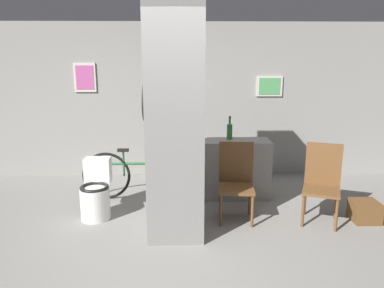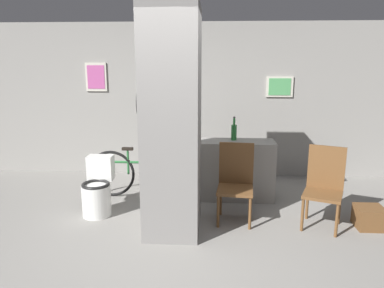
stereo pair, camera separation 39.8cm
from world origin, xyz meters
TOP-DOWN VIEW (x-y plane):
  - ground_plane at (0.00, 0.00)m, footprint 14.00×14.00m
  - wall_back at (-0.00, 2.63)m, footprint 8.00×0.09m
  - pillar_center at (-0.06, 0.46)m, footprint 0.66×0.93m
  - counter_shelf at (0.62, 1.48)m, footprint 1.35×0.44m
  - toilet at (-1.10, 0.80)m, footprint 0.37×0.53m
  - chair_near_pillar at (0.70, 0.74)m, footprint 0.47×0.47m
  - chair_by_doorway at (1.77, 0.63)m, footprint 0.57×0.57m
  - bicycle at (-0.57, 1.44)m, footprint 1.72×0.42m
  - bottle_tall at (0.71, 1.55)m, footprint 0.08×0.08m
  - floor_crate at (2.33, 0.59)m, footprint 0.32×0.32m

SIDE VIEW (x-z plane):
  - ground_plane at x=0.00m, z-range 0.00..0.00m
  - floor_crate at x=2.33m, z-range 0.00..0.26m
  - toilet at x=-1.10m, z-range -0.05..0.69m
  - bicycle at x=-0.57m, z-range -0.01..0.74m
  - counter_shelf at x=0.62m, z-range 0.00..0.86m
  - chair_near_pillar at x=0.70m, z-range 0.03..1.01m
  - chair_by_doorway at x=1.77m, z-range 0.03..1.01m
  - bottle_tall at x=0.71m, z-range 0.81..1.16m
  - pillar_center at x=-0.06m, z-range 0.00..2.60m
  - wall_back at x=0.00m, z-range 0.00..2.60m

